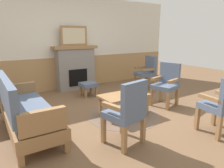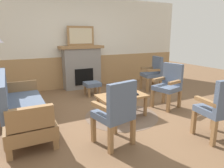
% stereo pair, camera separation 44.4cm
% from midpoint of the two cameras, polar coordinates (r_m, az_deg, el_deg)
% --- Properties ---
extents(ground_plane, '(14.00, 14.00, 0.00)m').
position_cam_midpoint_polar(ground_plane, '(4.32, 5.11, -8.12)').
color(ground_plane, brown).
extents(wall_back, '(7.20, 0.14, 2.70)m').
position_cam_midpoint_polar(wall_back, '(6.37, -7.36, 10.94)').
color(wall_back, silver).
rests_on(wall_back, ground_plane).
extents(fireplace, '(1.30, 0.44, 1.28)m').
position_cam_midpoint_polar(fireplace, '(6.20, -6.39, 4.78)').
color(fireplace, gray).
rests_on(fireplace, ground_plane).
extents(framed_picture, '(0.80, 0.04, 0.56)m').
position_cam_midpoint_polar(framed_picture, '(6.13, -6.62, 13.19)').
color(framed_picture, olive).
rests_on(framed_picture, fireplace).
extents(couch, '(0.70, 1.80, 0.98)m').
position_cam_midpoint_polar(couch, '(3.67, -20.57, -6.39)').
color(couch, olive).
rests_on(couch, ground_plane).
extents(coffee_table, '(0.96, 0.56, 0.44)m').
position_cam_midpoint_polar(coffee_table, '(4.06, 5.88, -3.83)').
color(coffee_table, olive).
rests_on(coffee_table, ground_plane).
extents(round_rug, '(1.46, 1.46, 0.01)m').
position_cam_midpoint_polar(round_rug, '(4.19, 5.75, -8.83)').
color(round_rug, brown).
rests_on(round_rug, ground_plane).
extents(book_on_table, '(0.26, 0.21, 0.03)m').
position_cam_midpoint_polar(book_on_table, '(4.09, 8.65, -2.76)').
color(book_on_table, black).
rests_on(book_on_table, coffee_table).
extents(footstool, '(0.40, 0.40, 0.36)m').
position_cam_midpoint_polar(footstool, '(5.47, -3.24, -0.29)').
color(footstool, olive).
rests_on(footstool, ground_plane).
extents(armchair_near_fireplace, '(0.58, 0.58, 0.98)m').
position_cam_midpoint_polar(armchair_near_fireplace, '(4.75, 18.16, 0.06)').
color(armchair_near_fireplace, olive).
rests_on(armchair_near_fireplace, ground_plane).
extents(armchair_by_window_left, '(0.55, 0.55, 0.98)m').
position_cam_midpoint_polar(armchair_by_window_left, '(6.15, 13.47, 3.34)').
color(armchair_by_window_left, olive).
rests_on(armchair_by_window_left, ground_plane).
extents(armchair_front_left, '(0.57, 0.57, 0.98)m').
position_cam_midpoint_polar(armchair_front_left, '(2.95, 5.51, -7.48)').
color(armchair_front_left, olive).
rests_on(armchair_front_left, ground_plane).
extents(armchair_front_center, '(0.54, 0.54, 0.98)m').
position_cam_midpoint_polar(armchair_front_center, '(3.61, 31.15, -5.49)').
color(armchair_front_center, olive).
rests_on(armchair_front_center, ground_plane).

